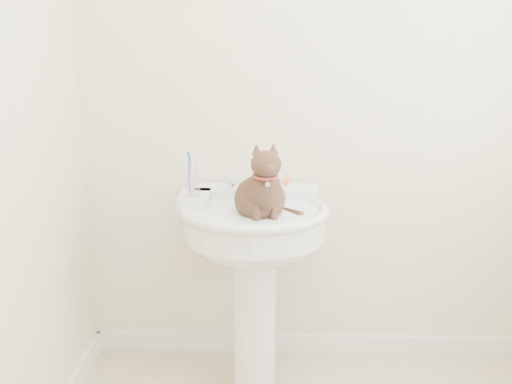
{
  "coord_description": "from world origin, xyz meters",
  "views": [
    {
      "loc": [
        -0.24,
        -1.54,
        1.56
      ],
      "look_at": [
        -0.3,
        0.77,
        0.91
      ],
      "focal_mm": 42.0,
      "sensor_mm": 36.0,
      "label": 1
    }
  ],
  "objects": [
    {
      "name": "cat",
      "position": [
        -0.28,
        0.74,
        0.91
      ],
      "size": [
        0.23,
        0.29,
        0.42
      ],
      "rotation": [
        0.0,
        0.0,
        0.22
      ],
      "color": "brown",
      "rests_on": "pedestal_sink"
    },
    {
      "name": "toothbrush_cup",
      "position": [
        -0.57,
        0.84,
        0.91
      ],
      "size": [
        0.07,
        0.07,
        0.19
      ],
      "rotation": [
        0.0,
        0.0,
        0.22
      ],
      "color": "silver",
      "rests_on": "pedestal_sink"
    },
    {
      "name": "soap_bar",
      "position": [
        -0.21,
        1.05,
        0.88
      ],
      "size": [
        0.1,
        0.08,
        0.03
      ],
      "primitive_type": "cube",
      "rotation": [
        0.0,
        0.0,
        -0.26
      ],
      "color": "#DC4C1B",
      "rests_on": "pedestal_sink"
    },
    {
      "name": "wall_back",
      "position": [
        0.0,
        1.1,
        1.25
      ],
      "size": [
        2.2,
        0.0,
        2.5
      ],
      "primitive_type": null,
      "color": "beige",
      "rests_on": "ground"
    },
    {
      "name": "baseboard_back",
      "position": [
        0.0,
        1.09,
        0.04
      ],
      "size": [
        2.2,
        0.02,
        0.09
      ],
      "primitive_type": "cube",
      "color": "white",
      "rests_on": "floor"
    },
    {
      "name": "faucet",
      "position": [
        -0.31,
        0.96,
        0.91
      ],
      "size": [
        0.28,
        0.12,
        0.14
      ],
      "color": "silver",
      "rests_on": "pedestal_sink"
    },
    {
      "name": "pedestal_sink",
      "position": [
        -0.31,
        0.81,
        0.68
      ],
      "size": [
        0.63,
        0.62,
        0.86
      ],
      "color": "white",
      "rests_on": "floor"
    }
  ]
}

